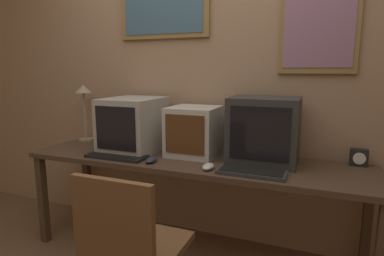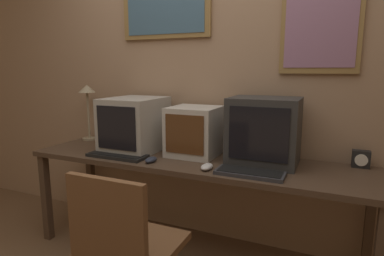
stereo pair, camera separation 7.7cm
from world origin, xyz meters
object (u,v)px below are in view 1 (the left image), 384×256
at_px(keyboard_main, 117,156).
at_px(desk_lamp, 84,99).
at_px(keyboard_side, 251,172).
at_px(mouse_near_keyboard, 151,160).
at_px(desk_clock, 359,157).
at_px(monitor_left, 133,125).
at_px(monitor_center, 194,131).
at_px(monitor_right, 264,130).
at_px(mouse_far_corner, 208,167).

bearing_deg(keyboard_main, desk_lamp, 146.82).
height_order(keyboard_side, mouse_near_keyboard, mouse_near_keyboard).
bearing_deg(keyboard_main, desk_clock, 15.13).
relative_size(monitor_left, keyboard_side, 1.16).
relative_size(mouse_near_keyboard, desk_clock, 1.03).
bearing_deg(monitor_center, keyboard_main, -149.23).
xyz_separation_m(monitor_center, monitor_right, (0.50, -0.01, 0.04)).
bearing_deg(monitor_center, mouse_near_keyboard, -122.18).
xyz_separation_m(keyboard_main, mouse_near_keyboard, (0.29, -0.02, 0.01)).
bearing_deg(desk_clock, mouse_near_keyboard, -161.03).
distance_m(monitor_right, keyboard_main, 1.04).
height_order(monitor_right, desk_lamp, desk_lamp).
bearing_deg(keyboard_side, desk_clock, 35.49).
distance_m(mouse_near_keyboard, desk_clock, 1.36).
relative_size(keyboard_main, mouse_far_corner, 3.70).
distance_m(monitor_center, monitor_right, 0.50).
bearing_deg(monitor_center, monitor_left, -173.04).
xyz_separation_m(monitor_right, mouse_near_keyboard, (-0.69, -0.29, -0.20)).
bearing_deg(desk_lamp, monitor_left, -14.90).
xyz_separation_m(monitor_center, keyboard_main, (-0.48, -0.28, -0.16)).
height_order(mouse_near_keyboard, desk_lamp, desk_lamp).
bearing_deg(mouse_near_keyboard, mouse_far_corner, 0.27).
distance_m(monitor_right, mouse_far_corner, 0.45).
relative_size(monitor_right, keyboard_main, 1.02).
height_order(keyboard_main, mouse_near_keyboard, mouse_near_keyboard).
xyz_separation_m(keyboard_side, desk_clock, (0.61, 0.43, 0.04)).
distance_m(monitor_left, mouse_near_keyboard, 0.42).
xyz_separation_m(keyboard_side, desk_lamp, (-1.55, 0.39, 0.35)).
bearing_deg(monitor_center, mouse_far_corner, -54.42).
bearing_deg(monitor_center, keyboard_side, -31.31).
xyz_separation_m(monitor_right, desk_lamp, (-1.56, 0.11, 0.15)).
bearing_deg(mouse_near_keyboard, desk_clock, 18.97).
bearing_deg(mouse_far_corner, keyboard_main, 178.82).
height_order(monitor_left, desk_lamp, desk_lamp).
relative_size(monitor_center, keyboard_side, 0.88).
bearing_deg(keyboard_main, monitor_left, 88.98).
bearing_deg(keyboard_main, monitor_center, 30.77).
bearing_deg(mouse_far_corner, monitor_right, 45.12).
relative_size(monitor_center, mouse_near_keyboard, 3.14).
relative_size(mouse_far_corner, desk_clock, 1.08).
bearing_deg(monitor_left, keyboard_main, -91.02).
distance_m(keyboard_side, desk_lamp, 1.64).
bearing_deg(keyboard_side, desk_lamp, 165.74).
relative_size(monitor_right, mouse_near_keyboard, 3.96).
xyz_separation_m(monitor_right, desk_clock, (0.59, 0.15, -0.16)).
bearing_deg(monitor_right, mouse_near_keyboard, -157.16).
height_order(monitor_right, mouse_near_keyboard, monitor_right).
relative_size(monitor_center, desk_lamp, 0.73).
bearing_deg(keyboard_side, monitor_right, 86.50).
relative_size(keyboard_main, desk_lamp, 0.91).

